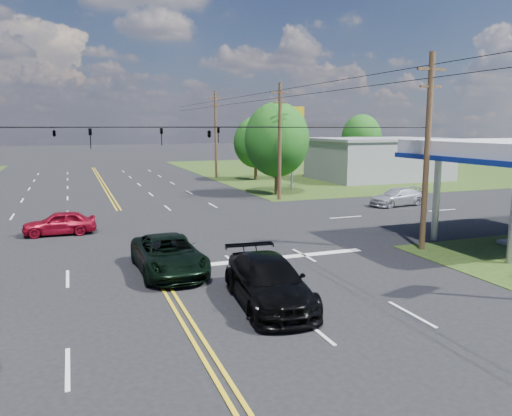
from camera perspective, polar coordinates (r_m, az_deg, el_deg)
name	(u,v)px	position (r m, az deg, el deg)	size (l,w,h in m)	color
ground	(133,233)	(29.50, -13.92, -2.78)	(280.00, 280.00, 0.00)	black
grass_ne	(359,169)	(71.95, 11.66, 4.35)	(46.00, 48.00, 0.03)	#223812
stop_bar	(265,259)	(23.06, 0.98, -5.90)	(10.00, 0.50, 0.02)	silver
retail_ne	(378,160)	(59.03, 13.79, 5.35)	(14.00, 10.00, 4.40)	slate
pole_se	(427,150)	(25.50, 18.97, 6.27)	(1.60, 0.28, 9.50)	#462F1E
pole_ne	(280,140)	(41.02, 2.73, 7.75)	(1.60, 0.28, 9.50)	#462F1E
pole_right_far	(216,134)	(58.96, -4.63, 8.47)	(1.60, 0.28, 10.00)	#462F1E
span_wire_signals	(128,127)	(28.87, -14.40, 8.94)	(26.00, 18.00, 1.13)	black
power_lines	(131,76)	(27.00, -14.15, 14.47)	(26.04, 100.00, 0.64)	black
tree_right_a	(277,140)	(44.18, 2.39, 7.81)	(5.70, 5.70, 8.18)	#462F1E
tree_right_b	(256,143)	(56.27, -0.03, 7.49)	(4.94, 4.94, 7.09)	#462F1E
tree_far_r	(361,137)	(69.48, 11.96, 7.92)	(5.32, 5.32, 7.63)	#462F1E
pickup_dkgreen	(169,255)	(21.20, -9.95, -5.28)	(2.53, 5.50, 1.53)	black
suv_black	(268,282)	(17.27, 1.43, -8.40)	(2.25, 5.54, 1.61)	black
sedan_red	(60,223)	(30.19, -21.53, -1.59)	(1.58, 3.94, 1.34)	maroon
sedan_far	(397,197)	(39.81, 15.84, 1.23)	(1.89, 4.64, 1.35)	silver
polesign_ne	(292,125)	(47.51, 4.18, 9.43)	(2.11, 1.03, 7.90)	#A5A5AA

